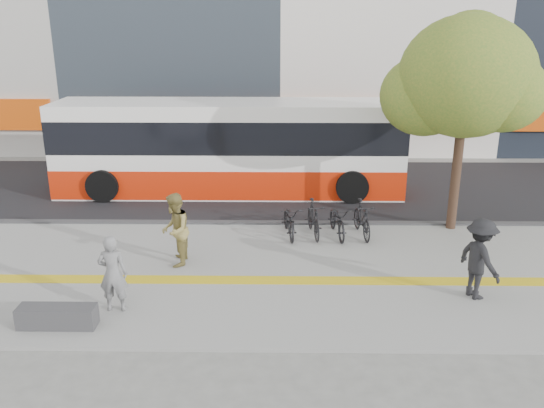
{
  "coord_description": "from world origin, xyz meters",
  "views": [
    {
      "loc": [
        1.97,
        -11.39,
        6.15
      ],
      "look_at": [
        1.79,
        2.0,
        1.71
      ],
      "focal_mm": 37.09,
      "sensor_mm": 36.0,
      "label": 1
    }
  ],
  "objects_px": {
    "pedestrian_tan": "(175,230)",
    "pedestrian_dark": "(480,259)",
    "street_tree": "(464,79)",
    "bus": "(229,150)",
    "seated_woman": "(113,274)",
    "bench": "(57,316)"
  },
  "relations": [
    {
      "from": "bus",
      "to": "seated_woman",
      "type": "relative_size",
      "value": 7.13
    },
    {
      "from": "seated_woman",
      "to": "bus",
      "type": "bearing_deg",
      "value": -101.26
    },
    {
      "from": "bench",
      "to": "pedestrian_tan",
      "type": "bearing_deg",
      "value": 58.39
    },
    {
      "from": "bench",
      "to": "street_tree",
      "type": "relative_size",
      "value": 0.25
    },
    {
      "from": "seated_woman",
      "to": "pedestrian_tan",
      "type": "height_order",
      "value": "pedestrian_tan"
    },
    {
      "from": "bus",
      "to": "pedestrian_dark",
      "type": "xyz_separation_m",
      "value": [
        6.32,
        -8.27,
        -0.59
      ]
    },
    {
      "from": "bus",
      "to": "street_tree",
      "type": "bearing_deg",
      "value": -27.66
    },
    {
      "from": "street_tree",
      "to": "bus",
      "type": "distance_m",
      "value": 8.44
    },
    {
      "from": "pedestrian_tan",
      "to": "bus",
      "type": "bearing_deg",
      "value": 171.44
    },
    {
      "from": "bench",
      "to": "bus",
      "type": "distance_m",
      "value": 10.17
    },
    {
      "from": "bench",
      "to": "pedestrian_dark",
      "type": "distance_m",
      "value": 9.22
    },
    {
      "from": "seated_woman",
      "to": "pedestrian_dark",
      "type": "xyz_separation_m",
      "value": [
        8.07,
        0.72,
        0.07
      ]
    },
    {
      "from": "bus",
      "to": "seated_woman",
      "type": "height_order",
      "value": "bus"
    },
    {
      "from": "bench",
      "to": "bus",
      "type": "height_order",
      "value": "bus"
    },
    {
      "from": "street_tree",
      "to": "seated_woman",
      "type": "distance_m",
      "value": 10.86
    },
    {
      "from": "bus",
      "to": "pedestrian_tan",
      "type": "relative_size",
      "value": 6.5
    },
    {
      "from": "pedestrian_tan",
      "to": "street_tree",
      "type": "bearing_deg",
      "value": 108.98
    },
    {
      "from": "bench",
      "to": "street_tree",
      "type": "bearing_deg",
      "value": 31.62
    },
    {
      "from": "bus",
      "to": "pedestrian_dark",
      "type": "bearing_deg",
      "value": -52.63
    },
    {
      "from": "street_tree",
      "to": "pedestrian_tan",
      "type": "xyz_separation_m",
      "value": [
        -7.86,
        -2.9,
        -3.48
      ]
    },
    {
      "from": "bench",
      "to": "seated_woman",
      "type": "height_order",
      "value": "seated_woman"
    },
    {
      "from": "pedestrian_tan",
      "to": "pedestrian_dark",
      "type": "distance_m",
      "value": 7.35
    }
  ]
}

